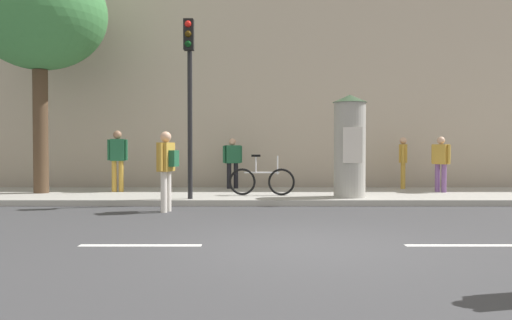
{
  "coord_description": "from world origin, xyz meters",
  "views": [
    {
      "loc": [
        -0.7,
        -7.64,
        1.46
      ],
      "look_at": [
        -0.7,
        2.0,
        1.21
      ],
      "focal_mm": 36.66,
      "sensor_mm": 36.0,
      "label": 1
    }
  ],
  "objects_px": {
    "pedestrian_with_backpack": "(167,163)",
    "pedestrian_near_pole": "(233,159)",
    "pedestrian_tallest": "(118,156)",
    "pedestrian_in_red_top": "(404,159)",
    "pedestrian_in_light_jacket": "(441,160)",
    "bicycle_leaning": "(262,181)",
    "poster_column": "(350,145)",
    "traffic_light": "(190,79)",
    "street_tree": "(40,15)"
  },
  "relations": [
    {
      "from": "traffic_light",
      "to": "pedestrian_tallest",
      "type": "xyz_separation_m",
      "value": [
        -2.34,
        2.12,
        -1.93
      ]
    },
    {
      "from": "pedestrian_with_backpack",
      "to": "pedestrian_in_light_jacket",
      "type": "bearing_deg",
      "value": 24.49
    },
    {
      "from": "pedestrian_tallest",
      "to": "bicycle_leaning",
      "type": "height_order",
      "value": "pedestrian_tallest"
    },
    {
      "from": "poster_column",
      "to": "pedestrian_in_light_jacket",
      "type": "xyz_separation_m",
      "value": [
        2.87,
        1.44,
        -0.42
      ]
    },
    {
      "from": "pedestrian_in_light_jacket",
      "to": "bicycle_leaning",
      "type": "xyz_separation_m",
      "value": [
        -5.13,
        -0.96,
        -0.53
      ]
    },
    {
      "from": "pedestrian_with_backpack",
      "to": "pedestrian_in_light_jacket",
      "type": "distance_m",
      "value": 7.98
    },
    {
      "from": "poster_column",
      "to": "pedestrian_near_pole",
      "type": "bearing_deg",
      "value": 139.1
    },
    {
      "from": "pedestrian_near_pole",
      "to": "bicycle_leaning",
      "type": "bearing_deg",
      "value": -68.47
    },
    {
      "from": "pedestrian_near_pole",
      "to": "pedestrian_tallest",
      "type": "height_order",
      "value": "pedestrian_tallest"
    },
    {
      "from": "traffic_light",
      "to": "pedestrian_in_light_jacket",
      "type": "relative_size",
      "value": 2.78
    },
    {
      "from": "traffic_light",
      "to": "bicycle_leaning",
      "type": "height_order",
      "value": "traffic_light"
    },
    {
      "from": "pedestrian_near_pole",
      "to": "pedestrian_with_backpack",
      "type": "bearing_deg",
      "value": -105.3
    },
    {
      "from": "poster_column",
      "to": "street_tree",
      "type": "distance_m",
      "value": 9.28
    },
    {
      "from": "pedestrian_tallest",
      "to": "poster_column",
      "type": "bearing_deg",
      "value": -13.65
    },
    {
      "from": "pedestrian_with_backpack",
      "to": "pedestrian_near_pole",
      "type": "height_order",
      "value": "pedestrian_with_backpack"
    },
    {
      "from": "pedestrian_with_backpack",
      "to": "bicycle_leaning",
      "type": "xyz_separation_m",
      "value": [
        2.14,
        2.35,
        -0.54
      ]
    },
    {
      "from": "pedestrian_near_pole",
      "to": "pedestrian_in_red_top",
      "type": "relative_size",
      "value": 0.98
    },
    {
      "from": "poster_column",
      "to": "pedestrian_near_pole",
      "type": "distance_m",
      "value": 4.18
    },
    {
      "from": "pedestrian_in_red_top",
      "to": "bicycle_leaning",
      "type": "height_order",
      "value": "pedestrian_in_red_top"
    },
    {
      "from": "pedestrian_near_pole",
      "to": "bicycle_leaning",
      "type": "height_order",
      "value": "pedestrian_near_pole"
    },
    {
      "from": "pedestrian_with_backpack",
      "to": "pedestrian_in_red_top",
      "type": "bearing_deg",
      "value": 34.94
    },
    {
      "from": "pedestrian_in_light_jacket",
      "to": "pedestrian_with_backpack",
      "type": "bearing_deg",
      "value": -155.51
    },
    {
      "from": "pedestrian_tallest",
      "to": "pedestrian_with_backpack",
      "type": "bearing_deg",
      "value": -59.69
    },
    {
      "from": "traffic_light",
      "to": "pedestrian_in_light_jacket",
      "type": "xyz_separation_m",
      "value": [
        6.92,
        2.01,
        -2.04
      ]
    },
    {
      "from": "traffic_light",
      "to": "street_tree",
      "type": "xyz_separation_m",
      "value": [
        -4.4,
        1.76,
        2.02
      ]
    },
    {
      "from": "traffic_light",
      "to": "pedestrian_in_light_jacket",
      "type": "bearing_deg",
      "value": 16.18
    },
    {
      "from": "pedestrian_near_pole",
      "to": "pedestrian_in_light_jacket",
      "type": "distance_m",
      "value": 6.14
    },
    {
      "from": "poster_column",
      "to": "pedestrian_with_backpack",
      "type": "bearing_deg",
      "value": -157.02
    },
    {
      "from": "traffic_light",
      "to": "pedestrian_in_red_top",
      "type": "distance_m",
      "value": 7.3
    },
    {
      "from": "pedestrian_in_red_top",
      "to": "bicycle_leaning",
      "type": "distance_m",
      "value": 4.96
    },
    {
      "from": "traffic_light",
      "to": "pedestrian_tallest",
      "type": "height_order",
      "value": "traffic_light"
    },
    {
      "from": "pedestrian_tallest",
      "to": "pedestrian_in_red_top",
      "type": "bearing_deg",
      "value": 7.68
    },
    {
      "from": "pedestrian_with_backpack",
      "to": "pedestrian_near_pole",
      "type": "relative_size",
      "value": 1.15
    },
    {
      "from": "pedestrian_with_backpack",
      "to": "bicycle_leaning",
      "type": "distance_m",
      "value": 3.22
    },
    {
      "from": "poster_column",
      "to": "bicycle_leaning",
      "type": "distance_m",
      "value": 2.5
    },
    {
      "from": "pedestrian_with_backpack",
      "to": "pedestrian_tallest",
      "type": "height_order",
      "value": "pedestrian_tallest"
    },
    {
      "from": "poster_column",
      "to": "pedestrian_with_backpack",
      "type": "distance_m",
      "value": 4.8
    },
    {
      "from": "pedestrian_in_light_jacket",
      "to": "bicycle_leaning",
      "type": "relative_size",
      "value": 0.9
    },
    {
      "from": "pedestrian_in_light_jacket",
      "to": "pedestrian_tallest",
      "type": "relative_size",
      "value": 0.9
    },
    {
      "from": "poster_column",
      "to": "pedestrian_tallest",
      "type": "xyz_separation_m",
      "value": [
        -6.4,
        1.55,
        -0.3
      ]
    },
    {
      "from": "pedestrian_in_red_top",
      "to": "pedestrian_tallest",
      "type": "bearing_deg",
      "value": -172.32
    },
    {
      "from": "poster_column",
      "to": "pedestrian_in_red_top",
      "type": "distance_m",
      "value": 3.48
    },
    {
      "from": "traffic_light",
      "to": "poster_column",
      "type": "height_order",
      "value": "traffic_light"
    },
    {
      "from": "pedestrian_near_pole",
      "to": "pedestrian_in_red_top",
      "type": "xyz_separation_m",
      "value": [
        5.29,
        -0.02,
        0.01
      ]
    },
    {
      "from": "pedestrian_in_red_top",
      "to": "bicycle_leaning",
      "type": "bearing_deg",
      "value": -153.22
    },
    {
      "from": "poster_column",
      "to": "pedestrian_in_light_jacket",
      "type": "bearing_deg",
      "value": 26.75
    },
    {
      "from": "poster_column",
      "to": "pedestrian_in_red_top",
      "type": "relative_size",
      "value": 1.66
    },
    {
      "from": "pedestrian_in_red_top",
      "to": "street_tree",
      "type": "bearing_deg",
      "value": -171.86
    },
    {
      "from": "poster_column",
      "to": "pedestrian_in_red_top",
      "type": "xyz_separation_m",
      "value": [
        2.14,
        2.71,
        -0.42
      ]
    },
    {
      "from": "traffic_light",
      "to": "poster_column",
      "type": "relative_size",
      "value": 1.67
    }
  ]
}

